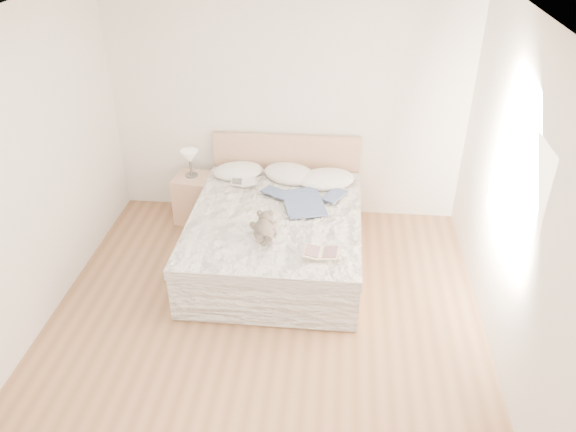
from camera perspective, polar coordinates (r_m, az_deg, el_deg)
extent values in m
cube|color=brown|center=(5.15, -2.68, -11.96)|extent=(4.00, 4.50, 0.00)
cube|color=white|center=(3.84, -3.71, 18.83)|extent=(4.00, 4.50, 0.00)
cube|color=white|center=(6.36, -0.14, 11.34)|extent=(4.00, 0.02, 2.70)
cube|color=white|center=(5.02, -26.34, 2.15)|extent=(0.02, 4.50, 2.70)
cube|color=white|center=(4.52, 22.87, -0.20)|extent=(0.02, 4.50, 2.70)
cube|color=white|center=(4.72, 22.10, 2.74)|extent=(0.02, 1.30, 1.10)
cube|color=tan|center=(5.97, -1.18, -3.70)|extent=(1.68, 2.08, 0.20)
cube|color=white|center=(5.83, -1.21, -1.69)|extent=(1.60, 2.00, 0.30)
cube|color=white|center=(5.69, -1.28, -0.36)|extent=(1.72, 2.05, 0.10)
cube|color=tan|center=(6.65, -0.18, 4.27)|extent=(1.70, 0.06, 1.00)
cube|color=tan|center=(6.68, -9.30, 1.80)|extent=(0.50, 0.45, 0.56)
cylinder|color=#4E4843|center=(6.57, -9.76, 4.11)|extent=(0.15, 0.15, 0.02)
cylinder|color=#39332F|center=(6.52, -9.85, 4.96)|extent=(0.03, 0.03, 0.20)
cone|color=#F2E5CE|center=(6.47, -9.95, 5.97)|extent=(0.25, 0.25, 0.15)
ellipsoid|color=white|center=(6.44, -5.09, 4.58)|extent=(0.66, 0.55, 0.17)
ellipsoid|color=white|center=(6.35, 0.21, 4.29)|extent=(0.75, 0.66, 0.19)
ellipsoid|color=white|center=(6.25, 3.92, 3.74)|extent=(0.73, 0.60, 0.19)
cube|color=white|center=(6.21, -4.57, 3.43)|extent=(0.30, 0.23, 0.02)
cube|color=#F1E5BE|center=(5.05, 3.39, -3.75)|extent=(0.35, 0.25, 0.02)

